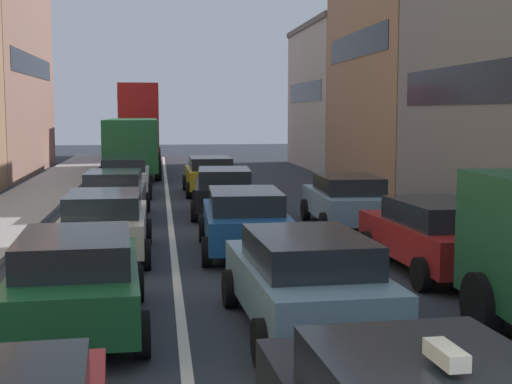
% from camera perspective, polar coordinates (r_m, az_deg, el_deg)
% --- Properties ---
extents(sidewalk_left, '(2.60, 64.00, 0.14)m').
position_cam_1_polar(sidewalk_left, '(23.61, -19.06, -1.80)').
color(sidewalk_left, '#9B9B9B').
rests_on(sidewalk_left, ground).
extents(lane_stripe_left, '(0.16, 60.00, 0.01)m').
position_cam_1_polar(lane_stripe_left, '(23.15, -6.83, -1.82)').
color(lane_stripe_left, silver).
rests_on(lane_stripe_left, ground).
extents(lane_stripe_right, '(0.16, 60.00, 0.01)m').
position_cam_1_polar(lane_stripe_right, '(23.44, 1.51, -1.67)').
color(lane_stripe_right, silver).
rests_on(lane_stripe_right, ground).
extents(building_row_right, '(7.20, 43.90, 12.59)m').
position_cam_1_polar(building_row_right, '(26.57, 19.30, 10.17)').
color(building_row_right, '#B2ADA3').
rests_on(building_row_right, ground).
extents(sedan_centre_lane_second, '(2.22, 4.38, 1.49)m').
position_cam_1_polar(sedan_centre_lane_second, '(10.87, 3.93, -6.84)').
color(sedan_centre_lane_second, '#759EB7').
rests_on(sedan_centre_lane_second, ground).
extents(wagon_left_lane_second, '(2.23, 4.38, 1.49)m').
position_cam_1_polar(wagon_left_lane_second, '(11.19, -13.98, -6.64)').
color(wagon_left_lane_second, '#19592D').
rests_on(wagon_left_lane_second, ground).
extents(hatchback_centre_lane_third, '(2.19, 4.36, 1.49)m').
position_cam_1_polar(hatchback_centre_lane_third, '(16.74, -0.91, -2.16)').
color(hatchback_centre_lane_third, '#194C8C').
rests_on(hatchback_centre_lane_third, ground).
extents(sedan_left_lane_third, '(2.08, 4.31, 1.49)m').
position_cam_1_polar(sedan_left_lane_third, '(16.60, -11.83, -2.37)').
color(sedan_left_lane_third, beige).
rests_on(sedan_left_lane_third, ground).
extents(coupe_centre_lane_fourth, '(2.28, 4.40, 1.49)m').
position_cam_1_polar(coupe_centre_lane_fourth, '(22.98, -2.54, 0.15)').
color(coupe_centre_lane_fourth, black).
rests_on(coupe_centre_lane_fourth, ground).
extents(sedan_left_lane_fourth, '(2.12, 4.33, 1.49)m').
position_cam_1_polar(sedan_left_lane_fourth, '(22.46, -11.11, -0.11)').
color(sedan_left_lane_fourth, gray).
rests_on(sedan_left_lane_fourth, ground).
extents(sedan_centre_lane_fifth, '(2.08, 4.31, 1.49)m').
position_cam_1_polar(sedan_centre_lane_fifth, '(28.88, -3.66, 1.41)').
color(sedan_centre_lane_fifth, '#B29319').
rests_on(sedan_centre_lane_fifth, ground).
extents(sedan_left_lane_fifth, '(2.08, 4.31, 1.49)m').
position_cam_1_polar(sedan_left_lane_fifth, '(28.64, -10.28, 1.28)').
color(sedan_left_lane_fifth, silver).
rests_on(sedan_left_lane_fifth, ground).
extents(sedan_right_lane_behind_truck, '(2.25, 4.39, 1.49)m').
position_cam_1_polar(sedan_right_lane_behind_truck, '(15.17, 14.04, -3.24)').
color(sedan_right_lane_behind_truck, '#A51E1E').
rests_on(sedan_right_lane_behind_truck, ground).
extents(wagon_right_lane_far, '(2.16, 4.35, 1.49)m').
position_cam_1_polar(wagon_right_lane_far, '(20.63, 7.18, -0.60)').
color(wagon_right_lane_far, '#759EB7').
rests_on(wagon_right_lane_far, ground).
extents(bus_mid_queue_primary, '(2.91, 10.53, 2.90)m').
position_cam_1_polar(bus_mid_queue_primary, '(37.81, -9.71, 3.96)').
color(bus_mid_queue_primary, '#1E6033').
rests_on(bus_mid_queue_primary, ground).
extents(bus_far_queue_secondary, '(3.11, 10.59, 5.06)m').
position_cam_1_polar(bus_far_queue_secondary, '(50.58, -9.33, 5.76)').
color(bus_far_queue_secondary, '#B21919').
rests_on(bus_far_queue_secondary, ground).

